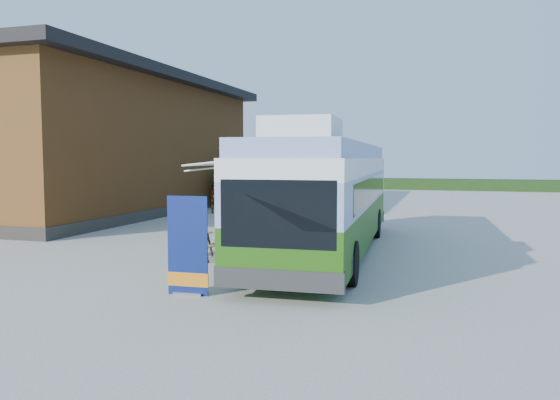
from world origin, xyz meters
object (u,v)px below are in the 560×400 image
(person_b, at_px, (310,204))
(person_a, at_px, (215,199))
(bus, at_px, (328,193))
(picnic_table, at_px, (197,240))
(banner, at_px, (188,255))
(slurry_tanker, at_px, (235,182))

(person_b, bearing_deg, person_a, -91.79)
(bus, height_order, picnic_table, bus)
(banner, height_order, slurry_tanker, slurry_tanker)
(person_a, xyz_separation_m, person_b, (5.73, -1.47, -0.02))
(bus, height_order, person_b, bus)
(banner, height_order, person_a, banner)
(bus, height_order, slurry_tanker, bus)
(slurry_tanker, bearing_deg, picnic_table, -92.70)
(banner, bearing_deg, person_a, 109.05)
(bus, distance_m, banner, 6.43)
(picnic_table, bearing_deg, slurry_tanker, 112.48)
(banner, xyz_separation_m, slurry_tanker, (-7.62, 21.85, 0.56))
(picnic_table, xyz_separation_m, slurry_tanker, (-5.89, 17.83, 0.89))
(person_a, bearing_deg, slurry_tanker, 46.01)
(banner, distance_m, person_b, 15.25)
(picnic_table, distance_m, slurry_tanker, 18.80)
(banner, height_order, picnic_table, banner)
(picnic_table, relative_size, slurry_tanker, 0.22)
(picnic_table, bearing_deg, person_a, 115.81)
(bus, height_order, person_a, bus)
(banner, height_order, person_b, banner)
(banner, bearing_deg, person_b, 90.86)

